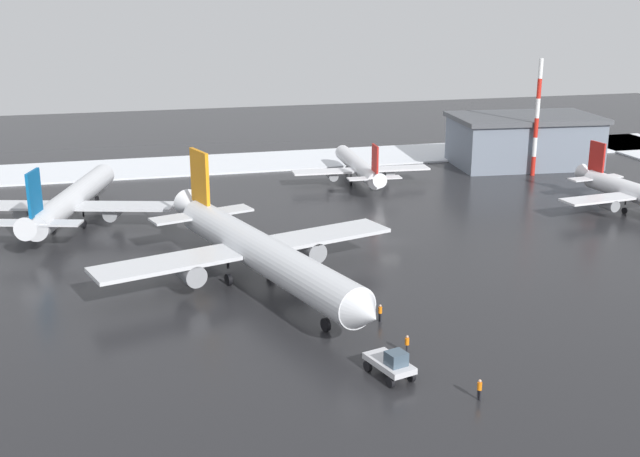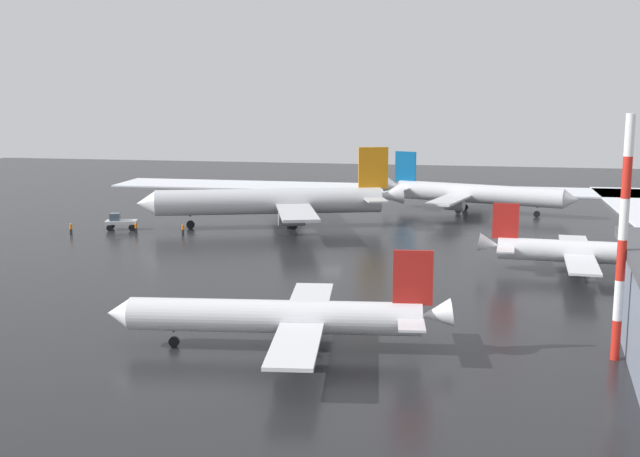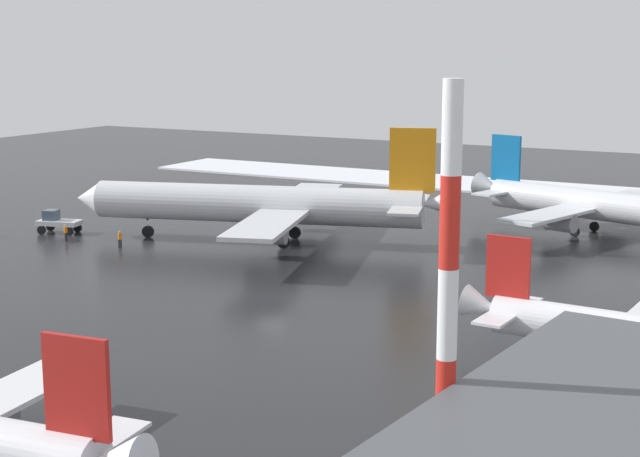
{
  "view_description": "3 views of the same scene",
  "coord_description": "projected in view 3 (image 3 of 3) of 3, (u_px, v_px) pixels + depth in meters",
  "views": [
    {
      "loc": [
        31.93,
        89.11,
        29.97
      ],
      "look_at": [
        10.62,
        6.54,
        4.35
      ],
      "focal_mm": 45.0,
      "sensor_mm": 36.0,
      "label": 1
    },
    {
      "loc": [
        -98.58,
        -16.77,
        21.22
      ],
      "look_at": [
        4.12,
        2.31,
        2.58
      ],
      "focal_mm": 45.0,
      "sensor_mm": 36.0,
      "label": 2
    },
    {
      "loc": [
        -65.66,
        -40.19,
        20.4
      ],
      "look_at": [
        10.32,
        1.11,
        3.79
      ],
      "focal_mm": 55.0,
      "sensor_mm": 36.0,
      "label": 3
    }
  ],
  "objects": [
    {
      "name": "pushback_tug",
      "position": [
        57.0,
        221.0,
        105.42
      ],
      "size": [
        3.37,
        5.02,
        2.5
      ],
      "rotation": [
        0.0,
        0.0,
        1.85
      ],
      "color": "silver",
      "rests_on": "ground_plane"
    },
    {
      "name": "snow_bank_right",
      "position": [
        520.0,
        188.0,
        137.13
      ],
      "size": [
        14.0,
        116.0,
        0.31
      ],
      "primitive_type": "cube",
      "color": "white",
      "rests_on": "ground_plane"
    },
    {
      "name": "antenna_mast",
      "position": [
        446.0,
        359.0,
        33.82
      ],
      "size": [
        0.7,
        0.7,
        19.19
      ],
      "color": "red",
      "rests_on": "ground_plane"
    },
    {
      "name": "ground_crew_mid_apron",
      "position": [
        66.0,
        232.0,
        101.32
      ],
      "size": [
        0.36,
        0.36,
        1.71
      ],
      "rotation": [
        0.0,
        0.0,
        5.9
      ],
      "color": "black",
      "rests_on": "ground_plane"
    },
    {
      "name": "airplane_far_rear",
      "position": [
        603.0,
        206.0,
        103.26
      ],
      "size": [
        27.61,
        32.83,
        9.93
      ],
      "rotation": [
        0.0,
        0.0,
        4.43
      ],
      "color": "silver",
      "rests_on": "ground_plane"
    },
    {
      "name": "ground_plane",
      "position": [
        271.0,
        297.0,
        79.35
      ],
      "size": [
        240.0,
        240.0,
        0.0
      ],
      "primitive_type": "plane",
      "color": "#232326"
    },
    {
      "name": "airplane_parked_portside",
      "position": [
        266.0,
        204.0,
        99.99
      ],
      "size": [
        33.37,
        39.64,
        12.03
      ],
      "rotation": [
        0.0,
        0.0,
        1.87
      ],
      "color": "silver",
      "rests_on": "ground_plane"
    },
    {
      "name": "ground_crew_by_nose_gear",
      "position": [
        120.0,
        238.0,
        97.97
      ],
      "size": [
        0.36,
        0.36,
        1.71
      ],
      "rotation": [
        0.0,
        0.0,
        0.42
      ],
      "color": "black",
      "rests_on": "ground_plane"
    }
  ]
}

